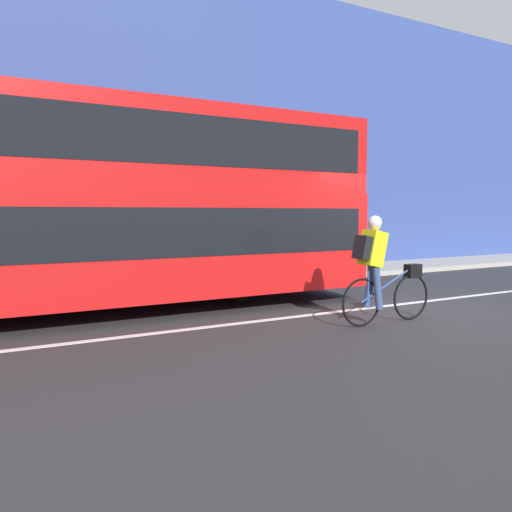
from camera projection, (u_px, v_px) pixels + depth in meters
ground_plane at (403, 307)px, 9.24m from camera, size 80.00×80.00×0.00m
road_center_line at (393, 305)px, 9.46m from camera, size 50.00×0.14×0.01m
sidewalk_curb at (272, 276)px, 13.43m from camera, size 60.00×2.17×0.13m
building_facade at (250, 131)px, 14.17m from camera, size 60.00×0.30×8.16m
bus at (45, 198)px, 8.14m from camera, size 11.44×2.58×3.57m
cyclist_on_bike at (379, 267)px, 7.76m from camera, size 1.79×0.32×1.71m
trash_bin at (340, 254)px, 14.35m from camera, size 0.48×0.48×0.84m
street_sign_post at (217, 225)px, 12.42m from camera, size 0.36×0.09×2.33m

